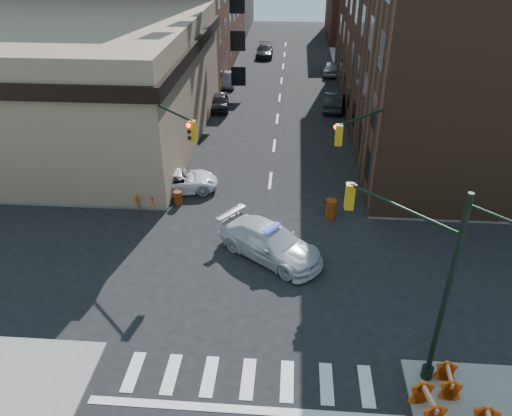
% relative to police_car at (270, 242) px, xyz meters
% --- Properties ---
extents(ground, '(140.00, 140.00, 0.00)m').
position_rel_police_car_xyz_m(ground, '(-0.42, -1.33, -0.86)').
color(ground, black).
rests_on(ground, ground).
extents(sidewalk_nw, '(34.00, 54.50, 0.15)m').
position_rel_police_car_xyz_m(sidewalk_nw, '(-23.42, 31.42, -0.78)').
color(sidewalk_nw, gray).
rests_on(sidewalk_nw, ground).
extents(sidewalk_ne, '(34.00, 54.50, 0.15)m').
position_rel_police_car_xyz_m(sidewalk_ne, '(22.58, 31.42, -0.78)').
color(sidewalk_ne, gray).
rests_on(sidewalk_ne, ground).
extents(bank_building, '(22.00, 22.00, 9.00)m').
position_rel_police_car_xyz_m(bank_building, '(-17.42, 15.17, 3.64)').
color(bank_building, '#8B735B').
rests_on(bank_building, ground).
extents(commercial_row_ne, '(14.00, 34.00, 14.00)m').
position_rel_police_car_xyz_m(commercial_row_ne, '(12.58, 21.17, 6.14)').
color(commercial_row_ne, '#4B2F1E').
rests_on(commercial_row_ne, ground).
extents(signal_pole_se, '(5.40, 5.27, 8.00)m').
position_rel_police_car_xyz_m(signal_pole_se, '(5.61, -6.86, 3.75)').
color(signal_pole_se, black).
rests_on(signal_pole_se, sidewalk_se).
extents(signal_pole_nw, '(3.58, 3.67, 8.00)m').
position_rel_police_car_xyz_m(signal_pole_nw, '(-6.27, 4.00, 3.48)').
color(signal_pole_nw, black).
rests_on(signal_pole_nw, sidewalk_nw).
extents(signal_pole_ne, '(3.67, 3.58, 8.00)m').
position_rel_police_car_xyz_m(signal_pole_ne, '(5.41, 4.02, 3.48)').
color(signal_pole_ne, black).
rests_on(signal_pole_ne, sidewalk_ne).
extents(tree_ne_near, '(3.00, 3.00, 4.85)m').
position_rel_police_car_xyz_m(tree_ne_near, '(7.08, 24.67, 2.63)').
color(tree_ne_near, black).
rests_on(tree_ne_near, sidewalk_ne).
extents(tree_ne_far, '(3.00, 3.00, 4.85)m').
position_rel_police_car_xyz_m(tree_ne_far, '(7.08, 32.67, 2.63)').
color(tree_ne_far, black).
rests_on(tree_ne_far, sidewalk_ne).
extents(police_car, '(6.18, 5.49, 1.72)m').
position_rel_police_car_xyz_m(police_car, '(0.00, 0.00, 0.00)').
color(police_car, silver).
rests_on(police_car, ground).
extents(pickup, '(5.38, 3.42, 1.38)m').
position_rel_police_car_xyz_m(pickup, '(-6.22, 6.82, -0.17)').
color(pickup, white).
rests_on(pickup, ground).
extents(parked_car_wnear, '(2.06, 4.16, 1.36)m').
position_rel_police_car_xyz_m(parked_car_wnear, '(-5.82, 22.84, -0.18)').
color(parked_car_wnear, black).
rests_on(parked_car_wnear, ground).
extents(parked_car_wfar, '(1.52, 4.15, 1.36)m').
position_rel_police_car_xyz_m(parked_car_wfar, '(-5.92, 30.40, -0.18)').
color(parked_car_wfar, gray).
rests_on(parked_car_wfar, ground).
extents(parked_car_wdeep, '(2.11, 5.07, 1.47)m').
position_rel_police_car_xyz_m(parked_car_wdeep, '(-2.92, 43.24, -0.13)').
color(parked_car_wdeep, black).
rests_on(parked_car_wdeep, ground).
extents(parked_car_enear, '(2.19, 4.94, 1.58)m').
position_rel_police_car_xyz_m(parked_car_enear, '(4.64, 23.60, -0.07)').
color(parked_car_enear, black).
rests_on(parked_car_enear, ground).
extents(parked_car_efar, '(2.07, 4.41, 1.46)m').
position_rel_police_car_xyz_m(parked_car_efar, '(5.08, 35.50, -0.13)').
color(parked_car_efar, '#979BA0').
rests_on(parked_car_efar, ground).
extents(pedestrian_a, '(0.87, 0.78, 1.99)m').
position_rel_police_car_xyz_m(pedestrian_a, '(-8.29, 5.55, 0.28)').
color(pedestrian_a, black).
rests_on(pedestrian_a, sidewalk_nw).
extents(pedestrian_b, '(1.03, 0.91, 1.76)m').
position_rel_police_car_xyz_m(pedestrian_b, '(-11.48, 5.44, 0.17)').
color(pedestrian_b, black).
rests_on(pedestrian_b, sidewalk_nw).
extents(pedestrian_c, '(0.98, 0.69, 1.55)m').
position_rel_police_car_xyz_m(pedestrian_c, '(-13.05, 7.69, 0.07)').
color(pedestrian_c, '#202431').
rests_on(pedestrian_c, sidewalk_nw).
extents(barrel_road, '(0.69, 0.69, 1.14)m').
position_rel_police_car_xyz_m(barrel_road, '(3.36, 4.20, -0.29)').
color(barrel_road, '#D14109').
rests_on(barrel_road, ground).
extents(barrel_bank, '(0.65, 0.65, 0.89)m').
position_rel_police_car_xyz_m(barrel_bank, '(-5.92, 4.99, -0.42)').
color(barrel_bank, red).
rests_on(barrel_bank, ground).
extents(barricade_se_a, '(0.67, 1.24, 0.90)m').
position_rel_police_car_xyz_m(barricade_se_a, '(6.97, -8.20, -0.26)').
color(barricade_se_a, '#CF5009').
rests_on(barricade_se_a, sidewalk_se).
extents(barricade_se_b, '(0.92, 1.43, 1.00)m').
position_rel_police_car_xyz_m(barricade_se_b, '(5.98, -9.35, -0.21)').
color(barricade_se_b, orange).
rests_on(barricade_se_b, sidewalk_se).
extents(barricade_nw_a, '(1.33, 0.84, 0.92)m').
position_rel_police_car_xyz_m(barricade_nw_a, '(-7.80, 4.37, -0.25)').
color(barricade_nw_a, '#EB3B0B').
rests_on(barricade_nw_a, sidewalk_nw).
extents(barricade_nw_b, '(1.09, 0.59, 0.79)m').
position_rel_police_car_xyz_m(barricade_nw_b, '(-9.60, 5.50, -0.31)').
color(barricade_nw_b, '#F0310B').
rests_on(barricade_nw_b, sidewalk_nw).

